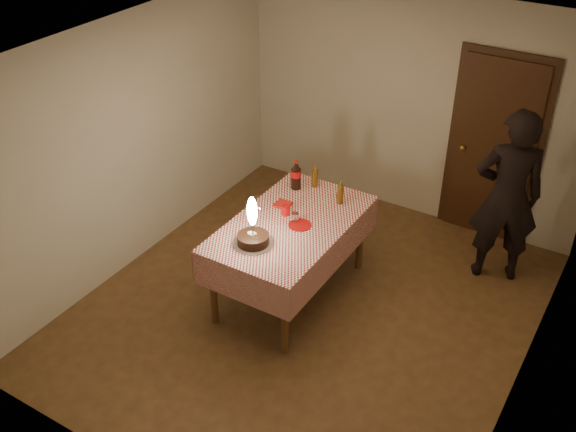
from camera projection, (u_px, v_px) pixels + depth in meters
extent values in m
cube|color=brown|center=(307.00, 309.00, 6.58)|extent=(4.00, 4.50, 0.01)
cube|color=beige|center=(410.00, 107.00, 7.49)|extent=(4.00, 0.04, 2.60)
cube|color=beige|center=(132.00, 351.00, 4.26)|extent=(4.00, 0.04, 2.60)
cube|color=beige|center=(137.00, 142.00, 6.76)|extent=(0.04, 4.50, 2.60)
cube|color=beige|center=(542.00, 267.00, 5.00)|extent=(0.04, 4.50, 2.60)
cube|color=silver|center=(312.00, 50.00, 5.18)|extent=(4.00, 4.50, 0.04)
cube|color=#472814|center=(493.00, 151.00, 7.18)|extent=(0.85, 0.05, 2.05)
sphere|color=#B28C33|center=(462.00, 148.00, 7.30)|extent=(0.06, 0.06, 0.06)
cube|color=brown|center=(291.00, 225.00, 6.35)|extent=(0.90, 1.60, 0.04)
cylinder|color=brown|center=(213.00, 289.00, 6.22)|extent=(0.07, 0.07, 0.80)
cylinder|color=brown|center=(285.00, 318.00, 5.87)|extent=(0.07, 0.07, 0.80)
cylinder|color=brown|center=(295.00, 215.00, 7.28)|extent=(0.07, 0.07, 0.80)
cylinder|color=brown|center=(360.00, 236.00, 6.94)|extent=(0.07, 0.07, 0.80)
cube|color=white|center=(291.00, 223.00, 6.34)|extent=(1.02, 1.72, 0.01)
cube|color=white|center=(240.00, 286.00, 5.82)|extent=(1.02, 0.01, 0.34)
cube|color=white|center=(333.00, 199.00, 7.04)|extent=(1.02, 0.01, 0.34)
cube|color=white|center=(247.00, 223.00, 6.65)|extent=(0.01, 1.72, 0.34)
cube|color=white|center=(337.00, 255.00, 6.21)|extent=(0.01, 1.72, 0.34)
cylinder|color=white|center=(253.00, 243.00, 6.04)|extent=(0.36, 0.36, 0.01)
cylinder|color=black|center=(253.00, 239.00, 6.02)|extent=(0.28, 0.28, 0.09)
cylinder|color=white|center=(252.00, 233.00, 6.01)|extent=(0.07, 0.07, 0.00)
sphere|color=red|center=(256.00, 236.00, 5.96)|extent=(0.02, 0.02, 0.02)
cube|color=#19721E|center=(256.00, 238.00, 5.96)|extent=(0.02, 0.01, 0.00)
cube|color=#19721E|center=(254.00, 237.00, 5.96)|extent=(0.01, 0.02, 0.00)
cylinder|color=#262628|center=(253.00, 229.00, 5.96)|extent=(0.01, 0.01, 0.12)
ellipsoid|color=#FFF2BF|center=(252.00, 211.00, 5.86)|extent=(0.09, 0.09, 0.29)
sphere|color=white|center=(252.00, 222.00, 5.92)|extent=(0.04, 0.04, 0.04)
cylinder|color=#AE0C0C|center=(300.00, 225.00, 6.29)|extent=(0.22, 0.22, 0.01)
cylinder|color=red|center=(286.00, 210.00, 6.42)|extent=(0.08, 0.08, 0.10)
cylinder|color=silver|center=(295.00, 217.00, 6.32)|extent=(0.07, 0.07, 0.09)
cube|color=red|center=(283.00, 204.00, 6.59)|extent=(0.15, 0.15, 0.02)
cylinder|color=black|center=(296.00, 179.00, 6.81)|extent=(0.10, 0.10, 0.22)
cylinder|color=red|center=(296.00, 174.00, 6.78)|extent=(0.10, 0.10, 0.07)
cone|color=black|center=(296.00, 166.00, 6.73)|extent=(0.10, 0.10, 0.08)
cylinder|color=red|center=(296.00, 162.00, 6.71)|extent=(0.03, 0.03, 0.02)
cylinder|color=#5A3A0F|center=(315.00, 178.00, 6.86)|extent=(0.06, 0.06, 0.18)
cone|color=#5A3A0F|center=(315.00, 168.00, 6.79)|extent=(0.06, 0.06, 0.06)
cylinder|color=olive|center=(315.00, 165.00, 6.77)|extent=(0.02, 0.02, 0.02)
cylinder|color=#5A3A0F|center=(340.00, 195.00, 6.58)|extent=(0.06, 0.06, 0.18)
cone|color=#5A3A0F|center=(341.00, 184.00, 6.52)|extent=(0.06, 0.06, 0.06)
cylinder|color=olive|center=(341.00, 181.00, 6.50)|extent=(0.02, 0.02, 0.02)
imported|color=black|center=(507.00, 197.00, 6.57)|extent=(0.80, 0.68, 1.86)
cube|color=black|center=(517.00, 130.00, 6.32)|extent=(0.16, 0.13, 0.10)
cylinder|color=black|center=(516.00, 126.00, 6.39)|extent=(0.10, 0.10, 0.08)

